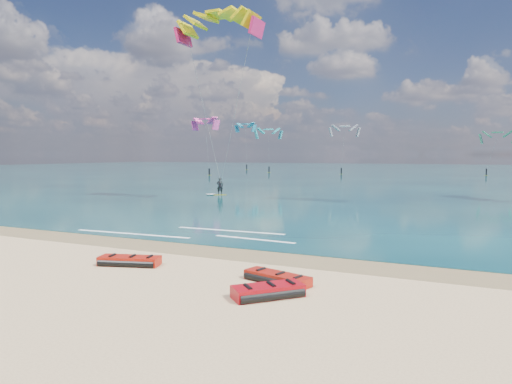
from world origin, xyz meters
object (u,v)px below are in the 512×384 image
at_px(packed_kite_left, 130,265).
at_px(kitesurfer_main, 219,104).
at_px(packed_kite_right, 268,297).
at_px(packed_kite_mid, 277,283).

distance_m(packed_kite_left, kitesurfer_main, 28.27).
height_order(packed_kite_right, kitesurfer_main, kitesurfer_main).
xyz_separation_m(packed_kite_left, packed_kite_right, (6.55, -1.49, 0.00)).
height_order(packed_kite_left, packed_kite_mid, packed_kite_left).
bearing_deg(kitesurfer_main, packed_kite_left, -95.40).
relative_size(packed_kite_left, packed_kite_mid, 1.00).
bearing_deg(packed_kite_mid, packed_kite_left, -163.37).
bearing_deg(packed_kite_mid, kitesurfer_main, 138.32).
distance_m(packed_kite_right, kitesurfer_main, 32.32).
bearing_deg(packed_kite_mid, packed_kite_right, -62.85).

